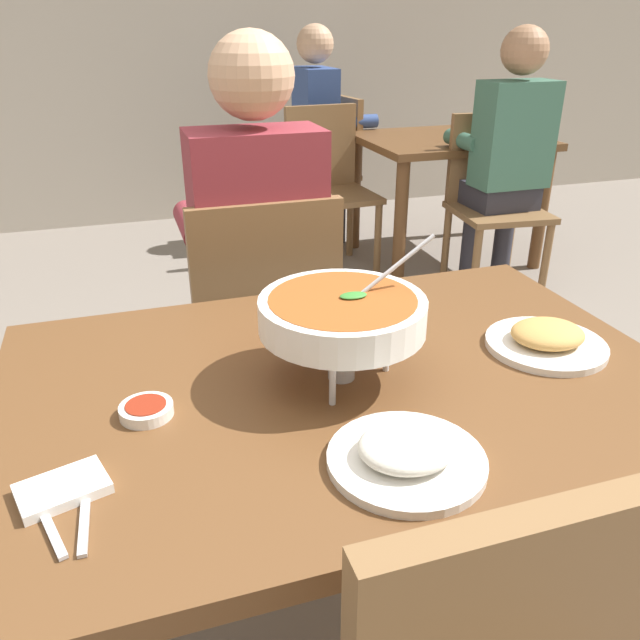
% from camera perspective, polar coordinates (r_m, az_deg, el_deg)
% --- Properties ---
extents(dining_table_main, '(1.25, 0.86, 0.72)m').
position_cam_1_polar(dining_table_main, '(1.24, 2.16, -9.34)').
color(dining_table_main, brown).
rests_on(dining_table_main, ground_plane).
extents(chair_diner_main, '(0.44, 0.44, 0.90)m').
position_cam_1_polar(chair_diner_main, '(1.90, -5.28, -0.18)').
color(chair_diner_main, brown).
rests_on(chair_diner_main, ground_plane).
extents(diner_main, '(0.40, 0.45, 1.31)m').
position_cam_1_polar(diner_main, '(1.84, -5.81, 6.89)').
color(diner_main, '#2D2D38').
rests_on(diner_main, ground_plane).
extents(curry_bowl, '(0.33, 0.30, 0.26)m').
position_cam_1_polar(curry_bowl, '(1.12, 2.06, 0.44)').
color(curry_bowl, silver).
rests_on(curry_bowl, dining_table_main).
extents(rice_plate, '(0.24, 0.24, 0.06)m').
position_cam_1_polar(rice_plate, '(0.97, 7.72, -11.84)').
color(rice_plate, white).
rests_on(rice_plate, dining_table_main).
extents(appetizer_plate, '(0.24, 0.24, 0.06)m').
position_cam_1_polar(appetizer_plate, '(1.36, 19.76, -1.65)').
color(appetizer_plate, white).
rests_on(appetizer_plate, dining_table_main).
extents(sauce_dish, '(0.09, 0.09, 0.02)m').
position_cam_1_polar(sauce_dish, '(1.11, -15.40, -7.80)').
color(sauce_dish, white).
rests_on(sauce_dish, dining_table_main).
extents(napkin_folded, '(0.14, 0.11, 0.02)m').
position_cam_1_polar(napkin_folded, '(0.99, -22.19, -13.92)').
color(napkin_folded, white).
rests_on(napkin_folded, dining_table_main).
extents(fork_utensil, '(0.06, 0.17, 0.01)m').
position_cam_1_polar(fork_utensil, '(0.95, -23.51, -16.08)').
color(fork_utensil, silver).
rests_on(fork_utensil, dining_table_main).
extents(spoon_utensil, '(0.02, 0.17, 0.01)m').
position_cam_1_polar(spoon_utensil, '(0.95, -20.42, -15.78)').
color(spoon_utensil, silver).
rests_on(spoon_utensil, dining_table_main).
extents(dining_table_far, '(1.00, 0.80, 0.72)m').
position_cam_1_polar(dining_table_far, '(3.85, 11.44, 14.04)').
color(dining_table_far, brown).
rests_on(dining_table_far, ground_plane).
extents(chair_bg_left, '(0.49, 0.49, 0.90)m').
position_cam_1_polar(chair_bg_left, '(4.15, 0.82, 14.11)').
color(chair_bg_left, brown).
rests_on(chair_bg_left, ground_plane).
extents(chair_bg_middle, '(0.48, 0.48, 0.90)m').
position_cam_1_polar(chair_bg_middle, '(3.47, 15.28, 10.96)').
color(chair_bg_middle, brown).
rests_on(chair_bg_middle, ground_plane).
extents(chair_bg_right, '(0.47, 0.47, 0.90)m').
position_cam_1_polar(chair_bg_right, '(3.67, 0.67, 12.59)').
color(chair_bg_right, brown).
rests_on(chair_bg_right, ground_plane).
extents(patron_bg_left, '(0.45, 0.40, 1.31)m').
position_cam_1_polar(patron_bg_left, '(4.10, 0.12, 17.32)').
color(patron_bg_left, '#2D2D38').
rests_on(patron_bg_left, ground_plane).
extents(patron_bg_middle, '(0.40, 0.45, 1.31)m').
position_cam_1_polar(patron_bg_middle, '(3.38, 16.56, 14.57)').
color(patron_bg_middle, '#2D2D38').
rests_on(patron_bg_middle, ground_plane).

